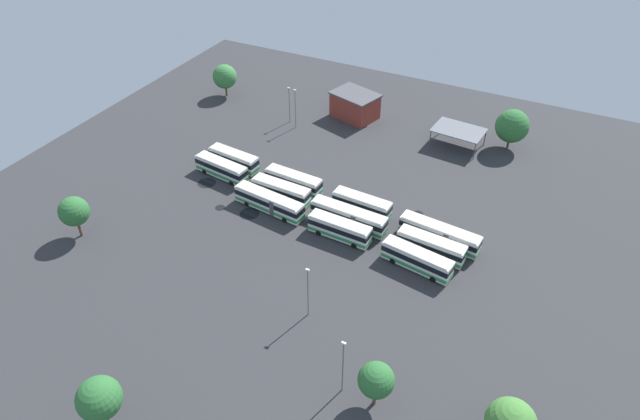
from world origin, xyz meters
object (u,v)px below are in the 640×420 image
at_px(bus_row2_slot2, 270,202).
at_px(tree_north_edge, 376,380).
at_px(lamp_post_mid_lot, 308,290).
at_px(tree_west_edge, 99,399).
at_px(lamp_post_near_entrance, 343,365).
at_px(bus_row1_slot1, 349,216).
at_px(lamp_post_far_corner, 289,103).
at_px(maintenance_shelter, 459,130).
at_px(depot_building, 355,105).
at_px(bus_row2_slot1, 281,191).
at_px(bus_row0_slot0, 440,234).
at_px(bus_row1_slot2, 340,229).
at_px(bus_row2_slot0, 293,181).
at_px(tree_northeast, 74,211).
at_px(lamp_post_by_building, 295,107).
at_px(tree_east_edge, 225,77).
at_px(bus_row1_slot0, 362,204).
at_px(bus_row3_slot0, 234,159).
at_px(bus_row0_slot2, 417,259).
at_px(bus_row3_slot1, 221,168).
at_px(bus_row0_slot1, 431,246).
at_px(tree_south_edge, 512,126).

xyz_separation_m(bus_row2_slot2, tree_north_edge, (-30.84, 27.32, 2.85)).
distance_m(lamp_post_mid_lot, tree_north_edge, 16.43).
bearing_deg(tree_west_edge, lamp_post_near_entrance, -143.29).
xyz_separation_m(bus_row1_slot1, lamp_post_far_corner, (26.27, -26.83, 2.67)).
xyz_separation_m(bus_row2_slot2, tree_west_edge, (-4.30, 43.98, 3.63)).
distance_m(maintenance_shelter, tree_north_edge, 63.75).
xyz_separation_m(depot_building, lamp_post_mid_lot, (-17.72, 56.10, 1.99)).
relative_size(bus_row1_slot1, bus_row2_slot1, 1.21).
xyz_separation_m(bus_row0_slot0, bus_row1_slot2, (15.01, 6.02, -0.00)).
distance_m(bus_row2_slot0, tree_northeast, 37.19).
height_order(depot_building, lamp_post_by_building, lamp_post_by_building).
distance_m(bus_row2_slot0, tree_east_edge, 41.99).
relative_size(bus_row1_slot0, lamp_post_far_corner, 1.29).
bearing_deg(bus_row2_slot2, bus_row2_slot1, -92.06).
height_order(lamp_post_by_building, lamp_post_far_corner, lamp_post_by_building).
bearing_deg(bus_row3_slot0, lamp_post_by_building, -99.64).
bearing_deg(tree_north_edge, tree_west_edge, 32.12).
bearing_deg(tree_north_edge, bus_row1_slot0, -64.38).
distance_m(depot_building, lamp_post_far_corner, 14.55).
distance_m(bus_row0_slot0, bus_row0_slot2, 7.44).
bearing_deg(bus_row0_slot2, depot_building, -54.95).
bearing_deg(lamp_post_by_building, bus_row3_slot1, 81.18).
height_order(bus_row1_slot1, tree_west_edge, tree_west_edge).
xyz_separation_m(bus_row0_slot1, tree_north_edge, (-2.26, 28.84, 2.85)).
bearing_deg(tree_south_edge, bus_row0_slot2, 83.14).
bearing_deg(bus_row3_slot1, bus_row1_slot0, -176.88).
height_order(bus_row1_slot1, bus_row2_slot2, same).
bearing_deg(bus_row3_slot1, lamp_post_near_entrance, 141.01).
bearing_deg(maintenance_shelter, bus_row3_slot1, 40.13).
bearing_deg(bus_row1_slot1, depot_building, -67.61).
relative_size(lamp_post_mid_lot, tree_south_edge, 1.05).
height_order(bus_row0_slot1, lamp_post_near_entrance, lamp_post_near_entrance).
bearing_deg(bus_row3_slot1, lamp_post_by_building, -98.82).
bearing_deg(bus_row1_slot0, tree_north_edge, 115.62).
relative_size(bus_row1_slot0, bus_row1_slot2, 0.98).
bearing_deg(bus_row0_slot0, bus_row0_slot1, 84.10).
height_order(bus_row1_slot0, bus_row1_slot1, same).
height_order(bus_row0_slot0, tree_west_edge, tree_west_edge).
bearing_deg(maintenance_shelter, bus_row1_slot0, 73.75).
relative_size(depot_building, tree_west_edge, 1.42).
xyz_separation_m(lamp_post_mid_lot, tree_north_edge, (-13.72, 9.04, -0.17)).
relative_size(lamp_post_far_corner, tree_east_edge, 1.07).
relative_size(tree_northeast, tree_west_edge, 0.93).
bearing_deg(bus_row3_slot1, bus_row1_slot1, 174.73).
bearing_deg(bus_row1_slot1, bus_row3_slot0, -12.98).
relative_size(bus_row0_slot0, tree_north_edge, 1.96).
bearing_deg(tree_west_edge, bus_row2_slot2, -84.42).
relative_size(bus_row1_slot0, tree_north_edge, 1.52).
relative_size(bus_row1_slot0, bus_row2_slot2, 0.77).
bearing_deg(lamp_post_mid_lot, tree_west_edge, 63.50).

